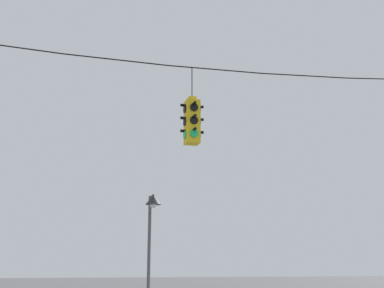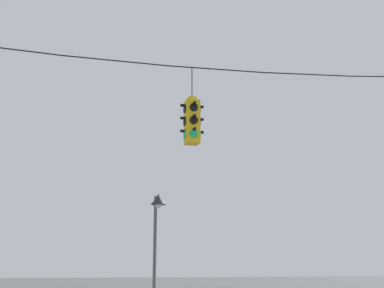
# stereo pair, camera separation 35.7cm
# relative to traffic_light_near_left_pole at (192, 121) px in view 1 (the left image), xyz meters

# --- Properties ---
(span_wire) EXTENTS (17.80, 0.03, 0.47)m
(span_wire) POSITION_rel_traffic_light_near_left_pole_xyz_m (-1.89, -0.00, 1.55)
(span_wire) COLOR black
(traffic_light_near_left_pole) EXTENTS (0.58, 0.58, 1.98)m
(traffic_light_near_left_pole) POSITION_rel_traffic_light_near_left_pole_xyz_m (0.00, 0.00, 0.00)
(traffic_light_near_left_pole) COLOR yellow
(street_lamp) EXTENTS (0.56, 0.95, 4.65)m
(street_lamp) POSITION_rel_traffic_light_near_left_pole_xyz_m (0.20, 6.07, -1.89)
(street_lamp) COLOR #515156
(street_lamp) RESTS_ON ground_plane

